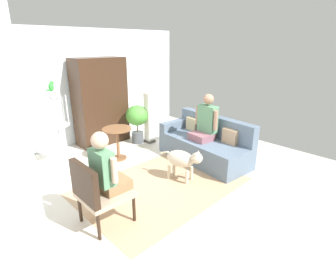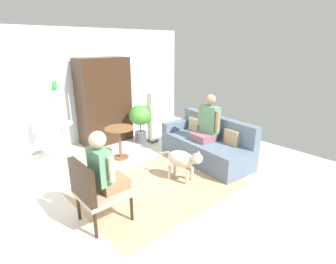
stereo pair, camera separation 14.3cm
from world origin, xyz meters
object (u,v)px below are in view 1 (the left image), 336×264
object	(u,v)px
armchair	(96,190)
bird_cage_stand	(58,127)
potted_plant	(137,118)
dog	(182,159)
parrot	(51,86)
armoire_cabinet	(101,102)
column_lamp	(149,118)
person_on_armchair	(106,168)
round_end_table	(118,138)
couch	(205,144)
person_on_couch	(206,122)

from	to	relation	value
armchair	bird_cage_stand	world-z (taller)	bird_cage_stand
bird_cage_stand	potted_plant	xyz separation A→B (m)	(1.85, 0.01, -0.21)
dog	parrot	distance (m)	2.64
parrot	armoire_cabinet	xyz separation A→B (m)	(1.31, 0.63, -0.57)
dog	column_lamp	world-z (taller)	column_lamp
person_on_armchair	armoire_cabinet	bearing A→B (deg)	60.20
column_lamp	dog	bearing A→B (deg)	-113.97
round_end_table	armoire_cabinet	world-z (taller)	armoire_cabinet
person_on_armchair	potted_plant	bearing A→B (deg)	44.43
dog	potted_plant	world-z (taller)	potted_plant
parrot	armoire_cabinet	size ratio (longest dim) A/B	0.09
bird_cage_stand	armoire_cabinet	bearing A→B (deg)	26.12
potted_plant	armoire_cabinet	size ratio (longest dim) A/B	0.46
person_on_armchair	parrot	world-z (taller)	parrot
round_end_table	armoire_cabinet	distance (m)	1.26
couch	armoire_cabinet	world-z (taller)	armoire_cabinet
person_on_couch	armchair	bearing A→B (deg)	-172.76
bird_cage_stand	round_end_table	bearing A→B (deg)	-25.18
couch	bird_cage_stand	distance (m)	2.87
round_end_table	parrot	distance (m)	1.56
bird_cage_stand	potted_plant	world-z (taller)	bird_cage_stand
parrot	bird_cage_stand	bearing A→B (deg)	0.00
couch	parrot	size ratio (longest dim) A/B	11.10
armchair	round_end_table	xyz separation A→B (m)	(1.39, 1.59, -0.07)
person_on_armchair	round_end_table	world-z (taller)	person_on_armchair
dog	parrot	xyz separation A→B (m)	(-1.29, 1.99, 1.17)
parrot	column_lamp	world-z (taller)	parrot
person_on_armchair	parrot	xyz separation A→B (m)	(0.23, 2.06, 0.78)
couch	round_end_table	xyz separation A→B (m)	(-1.28, 1.23, 0.14)
person_on_armchair	column_lamp	world-z (taller)	person_on_armchair
bird_cage_stand	couch	bearing A→B (deg)	-36.82
armoire_cabinet	couch	bearing A→B (deg)	-67.24
dog	column_lamp	size ratio (longest dim) A/B	0.67
column_lamp	person_on_couch	bearing A→B (deg)	-84.48
round_end_table	person_on_couch	bearing A→B (deg)	-45.27
armchair	round_end_table	bearing A→B (deg)	48.92
couch	potted_plant	xyz separation A→B (m)	(-0.41, 1.70, 0.29)
couch	round_end_table	distance (m)	1.79
armchair	potted_plant	distance (m)	3.06
person_on_armchair	round_end_table	distance (m)	2.04
armchair	dog	distance (m)	1.69
armchair	dog	xyz separation A→B (m)	(1.68, 0.07, -0.13)
parrot	column_lamp	bearing A→B (deg)	-4.61
round_end_table	bird_cage_stand	xyz separation A→B (m)	(-0.98, 0.46, 0.36)
armchair	dog	world-z (taller)	armchair
person_on_armchair	armoire_cabinet	size ratio (longest dim) A/B	0.42
armchair	round_end_table	size ratio (longest dim) A/B	1.38
armchair	person_on_armchair	bearing A→B (deg)	-0.68
person_on_armchair	column_lamp	size ratio (longest dim) A/B	0.69
round_end_table	dog	world-z (taller)	round_end_table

